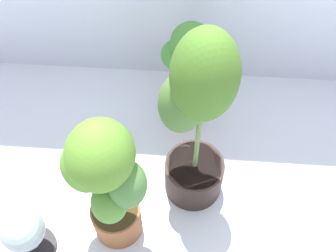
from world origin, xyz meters
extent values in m
plane|color=silver|center=(0.00, 0.00, 0.00)|extent=(8.00, 8.00, 0.00)
cylinder|color=brown|center=(-0.02, 0.53, 0.09)|extent=(0.19, 0.19, 0.18)
cylinder|color=#3B3425|center=(-0.02, 0.53, 0.17)|extent=(0.17, 0.17, 0.02)
cylinder|color=olive|center=(-0.02, 0.53, 0.38)|extent=(0.02, 0.02, 0.41)
ellipsoid|color=#417E32|center=(-0.02, 0.53, 0.53)|extent=(0.27, 0.27, 0.19)
ellipsoid|color=#428438|center=(-0.09, 0.56, 0.43)|extent=(0.16, 0.14, 0.16)
ellipsoid|color=#466F34|center=(0.05, 0.51, 0.41)|extent=(0.18, 0.19, 0.18)
ellipsoid|color=#528224|center=(-0.01, 0.48, 0.34)|extent=(0.16, 0.16, 0.15)
cylinder|color=#30221E|center=(0.03, 0.09, 0.10)|extent=(0.27, 0.27, 0.20)
cylinder|color=#473320|center=(0.03, 0.09, 0.20)|extent=(0.25, 0.25, 0.02)
cylinder|color=olive|center=(0.03, 0.09, 0.54)|extent=(0.02, 0.02, 0.67)
ellipsoid|color=#457024|center=(0.03, 0.09, 0.79)|extent=(0.33, 0.33, 0.39)
ellipsoid|color=#4E7536|center=(-0.04, 0.12, 0.62)|extent=(0.24, 0.24, 0.30)
cylinder|color=#955832|center=(-0.30, -0.14, 0.10)|extent=(0.22, 0.22, 0.19)
cylinder|color=#3D2D17|center=(-0.30, -0.14, 0.18)|extent=(0.20, 0.20, 0.02)
cylinder|color=#628048|center=(-0.30, -0.14, 0.44)|extent=(0.02, 0.02, 0.51)
ellipsoid|color=#56882B|center=(-0.30, -0.14, 0.64)|extent=(0.33, 0.33, 0.29)
ellipsoid|color=#58922C|center=(-0.39, -0.12, 0.50)|extent=(0.23, 0.22, 0.24)
ellipsoid|color=#4A7C3B|center=(-0.22, -0.17, 0.48)|extent=(0.17, 0.18, 0.23)
ellipsoid|color=#528A35|center=(-0.29, -0.20, 0.39)|extent=(0.17, 0.17, 0.20)
cylinder|color=black|center=(-0.66, -0.27, 0.01)|extent=(0.18, 0.18, 0.03)
cylinder|color=#94A6A6|center=(-0.66, -0.27, 0.08)|extent=(0.02, 0.02, 0.10)
sphere|color=#94A6A6|center=(-0.66, -0.27, 0.22)|extent=(0.25, 0.25, 0.18)
cylinder|color=#2F8E3A|center=(-0.39, 0.29, 0.09)|extent=(0.08, 0.08, 0.17)
cylinder|color=black|center=(-0.39, 0.29, 0.18)|extent=(0.05, 0.05, 0.02)
camera|label=1|loc=(-0.03, -0.81, 1.77)|focal=42.47mm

